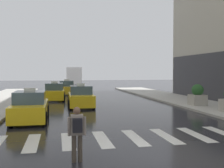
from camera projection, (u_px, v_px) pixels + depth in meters
ground_plane at (163, 161)px, 8.18m from camera, size 160.00×160.00×0.00m
crosswalk_markings at (135, 137)px, 11.12m from camera, size 11.30×2.80×0.01m
taxi_lead at (30, 107)px, 15.01m from camera, size 1.94×4.54×1.80m
taxi_second at (81, 97)px, 21.05m from camera, size 1.97×4.56×1.80m
taxi_third at (55, 92)px, 25.95m from camera, size 2.07×4.61×1.80m
taxi_fourth at (67, 88)px, 32.67m from camera, size 2.05×4.60×1.80m
box_truck at (74, 77)px, 42.39m from camera, size 2.53×7.62×3.35m
pedestrian_with_backpack at (77, 130)px, 8.03m from camera, size 0.55×0.43×1.65m
planter_mid_block at (197, 96)px, 20.72m from camera, size 1.10×1.10×1.60m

